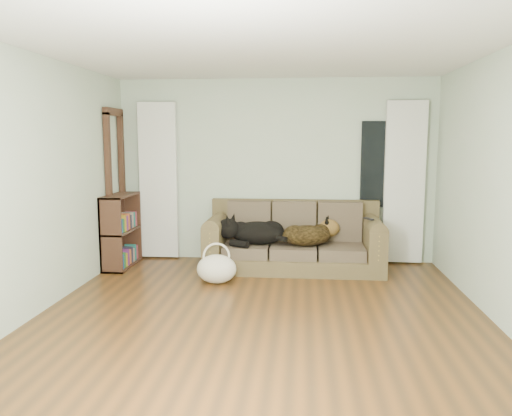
# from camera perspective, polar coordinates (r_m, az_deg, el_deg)

# --- Properties ---
(floor) EXTENTS (5.00, 5.00, 0.00)m
(floor) POSITION_cam_1_polar(r_m,az_deg,el_deg) (4.99, 0.53, -12.70)
(floor) COLOR #422B15
(floor) RESTS_ON ground
(ceiling) EXTENTS (5.00, 5.00, 0.00)m
(ceiling) POSITION_cam_1_polar(r_m,az_deg,el_deg) (4.75, 0.57, 18.14)
(ceiling) COLOR white
(ceiling) RESTS_ON ground
(wall_back) EXTENTS (4.50, 0.04, 2.60)m
(wall_back) POSITION_cam_1_polar(r_m,az_deg,el_deg) (7.18, 2.23, 4.27)
(wall_back) COLOR #A7BEA1
(wall_back) RESTS_ON ground
(wall_left) EXTENTS (0.04, 5.00, 2.60)m
(wall_left) POSITION_cam_1_polar(r_m,az_deg,el_deg) (5.37, -24.14, 2.34)
(wall_left) COLOR #A7BEA1
(wall_left) RESTS_ON ground
(wall_right) EXTENTS (0.04, 5.00, 2.60)m
(wall_right) POSITION_cam_1_polar(r_m,az_deg,el_deg) (5.03, 27.02, 1.83)
(wall_right) COLOR #A7BEA1
(wall_right) RESTS_ON ground
(curtain_left) EXTENTS (0.55, 0.08, 2.25)m
(curtain_left) POSITION_cam_1_polar(r_m,az_deg,el_deg) (7.40, -11.08, 3.08)
(curtain_left) COLOR white
(curtain_left) RESTS_ON ground
(curtain_right) EXTENTS (0.55, 0.08, 2.25)m
(curtain_right) POSITION_cam_1_polar(r_m,az_deg,el_deg) (7.24, 16.58, 2.79)
(curtain_right) COLOR white
(curtain_right) RESTS_ON ground
(window_pane) EXTENTS (0.50, 0.03, 1.20)m
(window_pane) POSITION_cam_1_polar(r_m,az_deg,el_deg) (7.21, 13.85, 4.86)
(window_pane) COLOR black
(window_pane) RESTS_ON wall_back
(door_casing) EXTENTS (0.07, 0.60, 2.10)m
(door_casing) POSITION_cam_1_polar(r_m,az_deg,el_deg) (7.22, -15.70, 2.01)
(door_casing) COLOR #302112
(door_casing) RESTS_ON ground
(sofa) EXTENTS (2.36, 1.02, 0.97)m
(sofa) POSITION_cam_1_polar(r_m,az_deg,el_deg) (6.76, 4.34, -3.25)
(sofa) COLOR #453725
(sofa) RESTS_ON floor
(dog_black_lab) EXTENTS (0.77, 0.56, 0.31)m
(dog_black_lab) POSITION_cam_1_polar(r_m,az_deg,el_deg) (6.73, -0.18, -3.02)
(dog_black_lab) COLOR black
(dog_black_lab) RESTS_ON sofa
(dog_shepherd) EXTENTS (0.76, 0.61, 0.30)m
(dog_shepherd) POSITION_cam_1_polar(r_m,az_deg,el_deg) (6.68, 6.09, -3.05)
(dog_shepherd) COLOR black
(dog_shepherd) RESTS_ON sofa
(tv_remote) EXTENTS (0.12, 0.18, 0.02)m
(tv_remote) POSITION_cam_1_polar(r_m,az_deg,el_deg) (6.62, 12.76, -1.21)
(tv_remote) COLOR black
(tv_remote) RESTS_ON sofa
(tote_bag) EXTENTS (0.51, 0.40, 0.36)m
(tote_bag) POSITION_cam_1_polar(r_m,az_deg,el_deg) (6.17, -4.52, -7.12)
(tote_bag) COLOR #EDE3C5
(tote_bag) RESTS_ON floor
(bookshelf) EXTENTS (0.34, 0.82, 1.00)m
(bookshelf) POSITION_cam_1_polar(r_m,az_deg,el_deg) (7.12, -15.15, -2.53)
(bookshelf) COLOR #302112
(bookshelf) RESTS_ON floor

